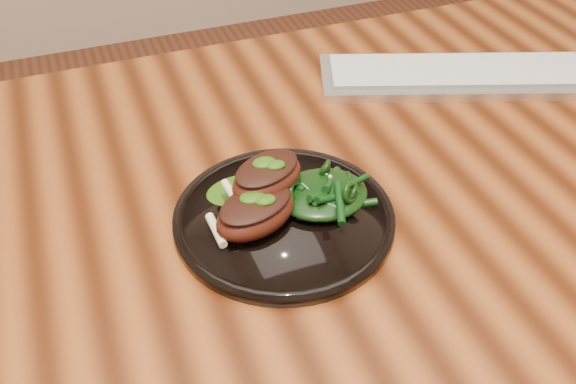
% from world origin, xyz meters
% --- Properties ---
extents(desk, '(1.60, 0.80, 0.75)m').
position_xyz_m(desk, '(0.00, 0.00, 0.67)').
color(desk, '#371506').
rests_on(desk, ground).
extents(plate, '(0.25, 0.25, 0.02)m').
position_xyz_m(plate, '(-0.01, -0.05, 0.76)').
color(plate, black).
rests_on(plate, desk).
extents(lamb_chop_front, '(0.12, 0.10, 0.04)m').
position_xyz_m(lamb_chop_front, '(-0.05, -0.06, 0.79)').
color(lamb_chop_front, '#44170D').
rests_on(lamb_chop_front, plate).
extents(lamb_chop_back, '(0.11, 0.09, 0.04)m').
position_xyz_m(lamb_chop_back, '(-0.02, -0.02, 0.80)').
color(lamb_chop_back, '#44170D').
rests_on(lamb_chop_back, plate).
extents(herb_smear, '(0.09, 0.06, 0.01)m').
position_xyz_m(herb_smear, '(-0.04, 0.01, 0.77)').
color(herb_smear, '#194006').
rests_on(herb_smear, plate).
extents(greens_heap, '(0.10, 0.10, 0.04)m').
position_xyz_m(greens_heap, '(0.04, -0.04, 0.78)').
color(greens_heap, black).
rests_on(greens_heap, plate).
extents(keyboard, '(0.43, 0.26, 0.02)m').
position_xyz_m(keyboard, '(0.35, 0.16, 0.76)').
color(keyboard, silver).
rests_on(keyboard, desk).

